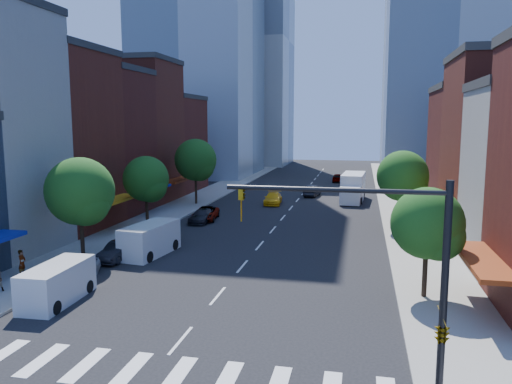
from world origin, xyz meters
TOP-DOWN VIEW (x-y plane):
  - ground at (0.00, 0.00)m, footprint 220.00×220.00m
  - sidewalk_left at (-12.50, 40.00)m, footprint 5.00×120.00m
  - sidewalk_right at (12.50, 40.00)m, footprint 5.00×120.00m
  - crosswalk at (0.00, -3.00)m, footprint 19.00×3.00m
  - bldg_left_2 at (-21.00, 20.50)m, footprint 12.00×9.00m
  - bldg_left_3 at (-21.00, 29.00)m, footprint 12.00×8.00m
  - bldg_left_4 at (-21.00, 37.50)m, footprint 12.00×9.00m
  - bldg_left_5 at (-21.00, 47.00)m, footprint 12.00×10.00m
  - bldg_right_3 at (21.00, 34.00)m, footprint 12.00×10.00m
  - tower_far_w at (-18.00, 95.00)m, footprint 18.00×18.00m
  - traffic_signal at (9.94, -4.50)m, footprint 7.24×2.24m
  - tree_left_near at (-11.35, 10.92)m, footprint 4.80×4.80m
  - tree_left_mid at (-11.35, 21.92)m, footprint 4.20×4.20m
  - tree_left_far at (-11.35, 35.92)m, footprint 5.00×5.00m
  - tree_right_near at (11.65, 7.92)m, footprint 4.00×4.00m
  - tree_right_far at (11.65, 25.92)m, footprint 4.60×4.60m
  - parked_car_front at (-9.50, 7.11)m, footprint 1.84×3.94m
  - parked_car_second at (-9.13, 11.72)m, footprint 1.61×4.13m
  - parked_car_third at (-7.50, 27.26)m, footprint 2.71×4.94m
  - parked_car_rear at (-7.50, 26.04)m, footprint 1.80×4.39m
  - cargo_van_near at (-8.41, 3.15)m, footprint 2.18×5.05m
  - cargo_van_far at (-7.52, 13.47)m, footprint 2.89×5.76m
  - taxi at (-2.51, 38.23)m, footprint 2.36×4.97m
  - traffic_car_oncoming at (1.50, 45.75)m, footprint 2.13×4.62m
  - traffic_car_far at (4.00, 62.62)m, footprint 1.74×4.10m
  - box_truck at (6.86, 42.73)m, footprint 3.10×8.68m
  - pedestrian_near at (-13.16, 6.64)m, footprint 0.48×0.66m

SIDE VIEW (x-z plane):
  - ground at x=0.00m, z-range 0.00..0.00m
  - crosswalk at x=0.00m, z-range 0.00..0.01m
  - sidewalk_left at x=-12.50m, z-range 0.00..0.15m
  - sidewalk_right at x=12.50m, z-range 0.00..0.15m
  - parked_car_rear at x=-7.50m, z-range 0.00..1.27m
  - parked_car_front at x=-9.50m, z-range 0.00..1.30m
  - parked_car_third at x=-7.50m, z-range 0.00..1.31m
  - parked_car_second at x=-9.13m, z-range 0.00..1.34m
  - traffic_car_far at x=4.00m, z-range 0.00..1.38m
  - taxi at x=-2.51m, z-range 0.00..1.40m
  - traffic_car_oncoming at x=1.50m, z-range 0.00..1.47m
  - pedestrian_near at x=-13.16m, z-range 0.15..1.83m
  - cargo_van_near at x=-8.41m, z-range -0.01..2.11m
  - cargo_van_far at x=-7.52m, z-range -0.01..2.34m
  - box_truck at x=6.86m, z-range -0.09..3.35m
  - traffic_signal at x=9.94m, z-range 0.16..8.16m
  - tree_right_near at x=11.65m, z-range 1.09..7.29m
  - tree_left_mid at x=-11.35m, z-range 1.20..7.85m
  - tree_right_far at x=11.65m, z-range 1.26..8.46m
  - tree_left_near at x=-11.35m, z-range 1.22..8.52m
  - tree_left_far at x=-11.35m, z-range 1.33..9.08m
  - bldg_left_5 at x=-21.00m, z-range 0.00..13.00m
  - bldg_right_3 at x=21.00m, z-range 0.00..13.00m
  - bldg_left_3 at x=-21.00m, z-range 0.00..15.00m
  - bldg_left_2 at x=-21.00m, z-range 0.00..16.00m
  - bldg_left_4 at x=-21.00m, z-range 0.00..17.00m
  - tower_far_w at x=-18.00m, z-range 0.00..56.00m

